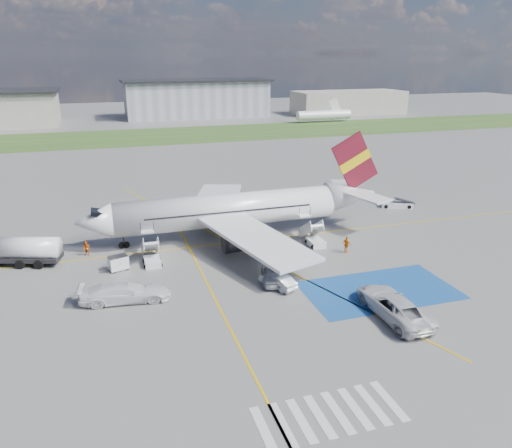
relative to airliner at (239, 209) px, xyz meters
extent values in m
plane|color=#60605E|center=(-1.51, -14.00, -3.39)|extent=(400.00, 400.00, 0.00)
cube|color=#2D4C1E|center=(-1.51, 81.00, -3.39)|extent=(400.00, 30.00, 0.01)
cube|color=gold|center=(-1.51, -2.00, -3.39)|extent=(120.00, 0.20, 0.01)
cube|color=gold|center=(-6.51, -24.00, -3.39)|extent=(0.20, 60.00, 0.01)
cube|color=gold|center=(-1.51, -2.00, -3.39)|extent=(20.71, 56.45, 0.01)
cube|color=navy|center=(8.49, -18.00, -3.39)|extent=(14.00, 8.00, 0.01)
cube|color=silver|center=(-7.51, -32.00, -3.39)|extent=(0.60, 4.00, 0.01)
cube|color=silver|center=(-6.31, -32.00, -3.39)|extent=(0.60, 4.00, 0.01)
cube|color=silver|center=(-5.11, -32.00, -3.39)|extent=(0.60, 4.00, 0.01)
cube|color=silver|center=(-3.91, -32.00, -3.39)|extent=(0.60, 4.00, 0.01)
cube|color=silver|center=(-2.71, -32.00, -3.39)|extent=(0.60, 4.00, 0.01)
cube|color=silver|center=(-1.51, -32.00, -3.39)|extent=(0.60, 4.00, 0.01)
cube|color=silver|center=(-0.31, -32.00, -3.39)|extent=(0.60, 4.00, 0.01)
cube|color=silver|center=(0.89, -32.00, -3.39)|extent=(0.60, 4.00, 0.01)
cube|color=gray|center=(18.49, 121.00, 2.61)|extent=(48.00, 18.00, 12.00)
cube|color=#A2998C|center=(73.49, 114.00, 0.61)|extent=(40.00, 16.00, 8.00)
cylinder|color=silver|center=(-1.51, 0.00, 0.01)|extent=(26.00, 3.90, 3.90)
cone|color=silver|center=(-16.51, 0.00, 0.01)|extent=(4.00, 3.90, 3.90)
cube|color=black|center=(-15.91, 0.00, 1.06)|extent=(1.67, 1.90, 0.82)
cone|color=silver|center=(14.69, 0.00, 0.41)|extent=(6.50, 3.90, 3.90)
cube|color=silver|center=(-0.51, -8.50, -0.59)|extent=(9.86, 15.95, 1.40)
cube|color=silver|center=(-0.51, 8.50, -0.59)|extent=(9.86, 15.95, 1.40)
cylinder|color=#38383A|center=(-1.51, -5.60, -1.99)|extent=(3.40, 2.10, 2.10)
cylinder|color=#38383A|center=(-1.51, 5.60, -1.99)|extent=(3.40, 2.10, 2.10)
cube|color=#5B0F1C|center=(14.99, 0.00, 4.81)|extent=(6.62, 0.30, 7.45)
cube|color=yellow|center=(14.99, 0.00, 4.81)|extent=(4.36, 0.40, 3.08)
cube|color=silver|center=(15.29, -3.20, 1.11)|extent=(4.73, 5.95, 0.49)
cube|color=silver|center=(15.29, 3.20, 1.11)|extent=(4.73, 5.95, 0.49)
cube|color=black|center=(-1.51, -1.96, 0.36)|extent=(19.50, 0.04, 0.18)
cube|color=black|center=(-1.51, 1.96, 0.36)|extent=(19.50, 0.04, 0.18)
cube|color=silver|center=(-11.01, -4.15, -1.94)|extent=(1.40, 3.73, 2.32)
cube|color=silver|center=(-11.01, -2.25, -0.89)|extent=(1.40, 1.00, 0.12)
cylinder|color=black|center=(-11.71, -2.25, -0.34)|extent=(0.06, 0.06, 1.10)
cylinder|color=black|center=(-10.31, -2.25, -0.34)|extent=(0.06, 0.06, 1.10)
cube|color=silver|center=(-11.01, -5.75, -3.04)|extent=(1.60, 2.40, 0.70)
cube|color=silver|center=(7.49, -4.15, -1.94)|extent=(1.40, 3.73, 2.32)
cube|color=silver|center=(7.49, -2.25, -0.89)|extent=(1.40, 1.00, 0.12)
cylinder|color=black|center=(6.79, -2.25, -0.34)|extent=(0.06, 0.06, 1.10)
cylinder|color=black|center=(8.19, -2.25, -0.34)|extent=(0.06, 0.06, 1.10)
cube|color=silver|center=(7.49, -5.75, -3.04)|extent=(1.60, 2.40, 0.70)
cylinder|color=silver|center=(-23.21, -1.82, -1.47)|extent=(6.89, 4.11, 2.21)
cube|color=black|center=(-23.21, -1.82, -2.58)|extent=(6.89, 4.11, 0.48)
cube|color=silver|center=(-14.41, -6.03, -2.59)|extent=(2.13, 1.63, 1.32)
cube|color=black|center=(-14.41, -6.03, -1.89)|extent=(2.01, 1.51, 0.11)
cube|color=silver|center=(24.71, 4.65, -3.03)|extent=(4.56, 2.91, 0.72)
cube|color=black|center=(25.72, 4.26, -2.40)|extent=(3.03, 2.03, 0.80)
imported|color=#AAADB1|center=(-0.46, -13.29, -2.58)|extent=(2.94, 5.05, 1.62)
imported|color=#B1B4B8|center=(-0.32, -14.57, -2.73)|extent=(2.90, 4.24, 1.32)
imported|color=silver|center=(7.07, -22.52, -2.15)|extent=(3.06, 6.61, 2.48)
imported|color=silver|center=(-14.21, -13.18, -2.23)|extent=(6.15, 3.07, 2.32)
imported|color=orange|center=(-14.25, -6.42, -2.63)|extent=(0.60, 0.43, 1.52)
imported|color=#E0570B|center=(-17.49, -1.05, -2.56)|extent=(1.03, 0.99, 1.67)
imported|color=orange|center=(9.85, -8.69, -2.46)|extent=(0.90, 1.19, 1.87)
camera|label=1|loc=(-15.04, -54.51, 17.44)|focal=35.00mm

